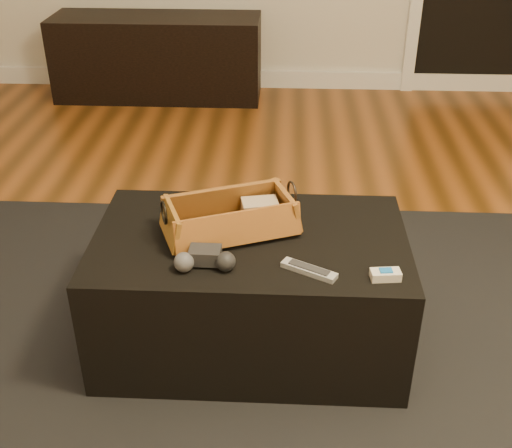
{
  "coord_description": "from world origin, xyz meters",
  "views": [
    {
      "loc": [
        0.01,
        -1.75,
        1.5
      ],
      "look_at": [
        -0.08,
        -0.05,
        0.49
      ],
      "focal_mm": 45.0,
      "sensor_mm": 36.0,
      "label": 1
    }
  ],
  "objects_px": {
    "cream_gadget": "(385,275)",
    "wicker_basket": "(230,219)",
    "ottoman": "(250,290)",
    "game_controller": "(205,259)",
    "tv_remote": "(225,228)",
    "silver_remote": "(309,270)",
    "media_cabinet": "(158,57)"
  },
  "relations": [
    {
      "from": "ottoman",
      "to": "game_controller",
      "type": "bearing_deg",
      "value": -124.42
    },
    {
      "from": "silver_remote",
      "to": "cream_gadget",
      "type": "xyz_separation_m",
      "value": [
        0.22,
        -0.02,
        0.01
      ]
    },
    {
      "from": "tv_remote",
      "to": "silver_remote",
      "type": "distance_m",
      "value": 0.32
    },
    {
      "from": "media_cabinet",
      "to": "ottoman",
      "type": "distance_m",
      "value": 2.65
    },
    {
      "from": "ottoman",
      "to": "cream_gadget",
      "type": "height_order",
      "value": "cream_gadget"
    },
    {
      "from": "media_cabinet",
      "to": "game_controller",
      "type": "height_order",
      "value": "media_cabinet"
    },
    {
      "from": "tv_remote",
      "to": "cream_gadget",
      "type": "relative_size",
      "value": 2.47
    },
    {
      "from": "tv_remote",
      "to": "wicker_basket",
      "type": "bearing_deg",
      "value": 30.87
    },
    {
      "from": "cream_gadget",
      "to": "wicker_basket",
      "type": "bearing_deg",
      "value": 153.19
    },
    {
      "from": "wicker_basket",
      "to": "cream_gadget",
      "type": "xyz_separation_m",
      "value": [
        0.46,
        -0.23,
        -0.04
      ]
    },
    {
      "from": "wicker_basket",
      "to": "game_controller",
      "type": "height_order",
      "value": "wicker_basket"
    },
    {
      "from": "game_controller",
      "to": "cream_gadget",
      "type": "xyz_separation_m",
      "value": [
        0.52,
        -0.03,
        -0.02
      ]
    },
    {
      "from": "media_cabinet",
      "to": "wicker_basket",
      "type": "height_order",
      "value": "wicker_basket"
    },
    {
      "from": "wicker_basket",
      "to": "cream_gadget",
      "type": "bearing_deg",
      "value": -26.81
    },
    {
      "from": "tv_remote",
      "to": "silver_remote",
      "type": "bearing_deg",
      "value": -63.78
    },
    {
      "from": "wicker_basket",
      "to": "game_controller",
      "type": "bearing_deg",
      "value": -105.63
    },
    {
      "from": "ottoman",
      "to": "silver_remote",
      "type": "bearing_deg",
      "value": -45.79
    },
    {
      "from": "ottoman",
      "to": "wicker_basket",
      "type": "relative_size",
      "value": 2.15
    },
    {
      "from": "tv_remote",
      "to": "game_controller",
      "type": "height_order",
      "value": "game_controller"
    },
    {
      "from": "media_cabinet",
      "to": "silver_remote",
      "type": "distance_m",
      "value": 2.89
    },
    {
      "from": "wicker_basket",
      "to": "cream_gadget",
      "type": "height_order",
      "value": "wicker_basket"
    },
    {
      "from": "cream_gadget",
      "to": "game_controller",
      "type": "bearing_deg",
      "value": 176.62
    },
    {
      "from": "ottoman",
      "to": "game_controller",
      "type": "xyz_separation_m",
      "value": [
        -0.12,
        -0.18,
        0.24
      ]
    },
    {
      "from": "media_cabinet",
      "to": "game_controller",
      "type": "relative_size",
      "value": 7.44
    },
    {
      "from": "ottoman",
      "to": "media_cabinet",
      "type": "bearing_deg",
      "value": 106.95
    },
    {
      "from": "wicker_basket",
      "to": "silver_remote",
      "type": "xyz_separation_m",
      "value": [
        0.25,
        -0.21,
        -0.04
      ]
    },
    {
      "from": "wicker_basket",
      "to": "game_controller",
      "type": "distance_m",
      "value": 0.21
    },
    {
      "from": "ottoman",
      "to": "cream_gadget",
      "type": "distance_m",
      "value": 0.5
    },
    {
      "from": "game_controller",
      "to": "cream_gadget",
      "type": "relative_size",
      "value": 2.06
    },
    {
      "from": "media_cabinet",
      "to": "wicker_basket",
      "type": "bearing_deg",
      "value": -74.24
    },
    {
      "from": "cream_gadget",
      "to": "media_cabinet",
      "type": "bearing_deg",
      "value": 113.14
    },
    {
      "from": "ottoman",
      "to": "game_controller",
      "type": "height_order",
      "value": "game_controller"
    }
  ]
}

